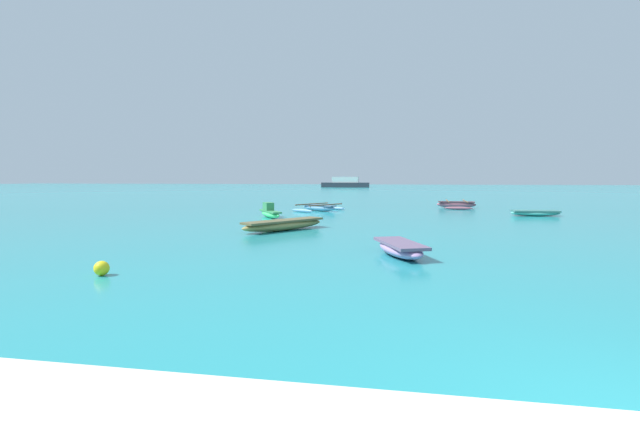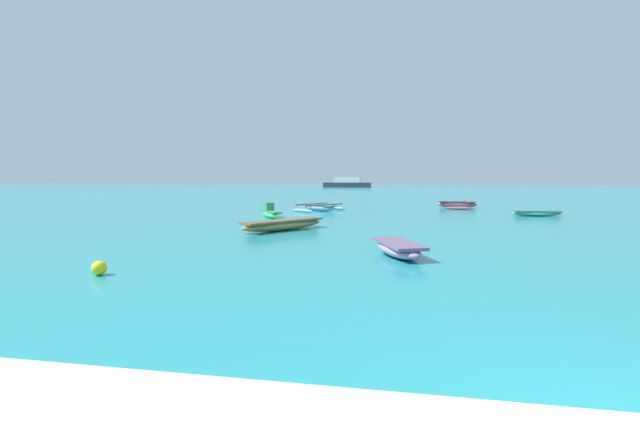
% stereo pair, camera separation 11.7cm
% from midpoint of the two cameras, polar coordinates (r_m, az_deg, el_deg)
% --- Properties ---
extents(moored_boat_0, '(3.23, 3.59, 0.44)m').
position_cam_midpoint_polar(moored_boat_0, '(26.78, -0.27, 0.79)').
color(moored_boat_0, '#6CA2CC').
rests_on(moored_boat_0, ground_plane).
extents(moored_boat_1, '(1.89, 2.48, 0.78)m').
position_cam_midpoint_polar(moored_boat_1, '(22.55, -6.84, 0.16)').
color(moored_boat_1, '#4FE67B').
rests_on(moored_boat_1, ground_plane).
extents(moored_boat_2, '(2.61, 3.66, 0.51)m').
position_cam_midpoint_polar(moored_boat_2, '(30.77, 17.61, 1.15)').
color(moored_boat_2, '#9F5667').
rests_on(moored_boat_2, ground_plane).
extents(moored_boat_3, '(2.99, 3.63, 0.42)m').
position_cam_midpoint_polar(moored_boat_3, '(17.11, -5.06, -1.46)').
color(moored_boat_3, '#96874A').
rests_on(moored_boat_3, ground_plane).
extents(moored_boat_4, '(2.62, 0.96, 0.30)m').
position_cam_midpoint_polar(moored_boat_4, '(26.07, 26.65, 0.08)').
color(moored_boat_4, '#4AB3A7').
rests_on(moored_boat_4, ground_plane).
extents(moored_boat_5, '(1.61, 2.46, 0.38)m').
position_cam_midpoint_polar(moored_boat_5, '(11.70, 10.37, -4.56)').
color(moored_boat_5, '#A681B6').
rests_on(moored_boat_5, ground_plane).
extents(mooring_buoy_2, '(0.32, 0.32, 0.32)m').
position_cam_midpoint_polar(mooring_buoy_2, '(10.44, -27.39, -6.50)').
color(mooring_buoy_2, yellow).
rests_on(mooring_buoy_2, ground_plane).
extents(distant_ferry, '(9.69, 2.13, 2.13)m').
position_cam_midpoint_polar(distant_ferry, '(87.83, 3.35, 4.07)').
color(distant_ferry, '#2D333D').
rests_on(distant_ferry, ground_plane).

